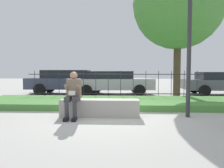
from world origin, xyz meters
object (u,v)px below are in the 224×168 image
object	(u,v)px
stone_bench	(100,109)
car_parked_left	(69,81)
person_seated_reader	(73,93)
street_lamp	(189,31)
tree_behind_fence	(178,4)
car_parked_center	(112,82)
car_parked_right	(223,83)

from	to	relation	value
stone_bench	car_parked_left	distance (m)	6.47
person_seated_reader	street_lamp	size ratio (longest dim) A/B	0.33
person_seated_reader	tree_behind_fence	size ratio (longest dim) A/B	0.19
car_parked_center	car_parked_left	bearing A→B (deg)	174.23
person_seated_reader	car_parked_center	bearing A→B (deg)	83.00
person_seated_reader	car_parked_right	bearing A→B (deg)	42.38
car_parked_right	car_parked_center	world-z (taller)	car_parked_center
car_parked_right	street_lamp	distance (m)	7.16
car_parked_left	car_parked_center	xyz separation A→B (m)	(2.43, -0.07, -0.03)
stone_bench	car_parked_right	bearing A→B (deg)	44.23
person_seated_reader	car_parked_left	xyz separation A→B (m)	(-1.67, 6.27, 0.02)
stone_bench	car_parked_left	world-z (taller)	car_parked_left
car_parked_center	tree_behind_fence	bearing A→B (deg)	-29.02
person_seated_reader	car_parked_right	xyz separation A→B (m)	(6.83, 6.23, -0.04)
street_lamp	tree_behind_fence	distance (m)	4.92
tree_behind_fence	stone_bench	bearing A→B (deg)	-126.37
car_parked_right	tree_behind_fence	bearing A→B (deg)	-152.23
stone_bench	street_lamp	bearing A→B (deg)	0.51
stone_bench	person_seated_reader	size ratio (longest dim) A/B	1.75
car_parked_left	stone_bench	bearing A→B (deg)	-69.55
car_parked_left	person_seated_reader	bearing A→B (deg)	-76.29
car_parked_right	street_lamp	size ratio (longest dim) A/B	1.07
car_parked_left	street_lamp	distance (m)	7.91
stone_bench	car_parked_center	bearing A→B (deg)	89.51
stone_bench	car_parked_right	size ratio (longest dim) A/B	0.54
stone_bench	car_parked_right	xyz separation A→B (m)	(6.12, 5.96, 0.46)
person_seated_reader	car_parked_left	size ratio (longest dim) A/B	0.28
car_parked_right	tree_behind_fence	distance (m)	4.98
stone_bench	person_seated_reader	distance (m)	0.91
car_parked_left	tree_behind_fence	world-z (taller)	tree_behind_fence
car_parked_left	street_lamp	bearing A→B (deg)	-51.85
car_parked_right	car_parked_left	world-z (taller)	car_parked_left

